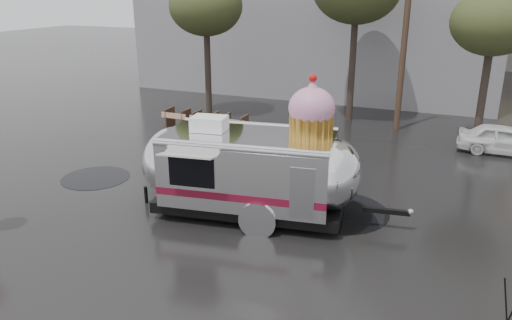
% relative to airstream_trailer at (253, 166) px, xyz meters
% --- Properties ---
extents(ground, '(120.00, 120.00, 0.00)m').
position_rel_airstream_trailer_xyz_m(ground, '(0.07, -2.78, -1.53)').
color(ground, black).
rests_on(ground, ground).
extents(puddles, '(11.37, 3.37, 0.01)m').
position_rel_airstream_trailer_xyz_m(puddles, '(-0.90, 0.86, -1.52)').
color(puddles, black).
rests_on(puddles, ground).
extents(utility_pole, '(1.60, 0.28, 9.00)m').
position_rel_airstream_trailer_xyz_m(utility_pole, '(2.57, 11.22, 3.09)').
color(utility_pole, '#473323').
rests_on(utility_pole, ground).
extents(tree_left, '(3.64, 3.64, 6.95)m').
position_rel_airstream_trailer_xyz_m(tree_left, '(-6.93, 10.22, 3.96)').
color(tree_left, '#382D26').
rests_on(tree_left, ground).
extents(tree_right, '(3.36, 3.36, 6.42)m').
position_rel_airstream_trailer_xyz_m(tree_right, '(6.07, 10.22, 3.53)').
color(tree_right, '#382D26').
rests_on(tree_right, ground).
extents(barricade_row, '(4.30, 0.80, 1.00)m').
position_rel_airstream_trailer_xyz_m(barricade_row, '(-5.48, 7.19, -1.00)').
color(barricade_row, '#473323').
rests_on(barricade_row, ground).
extents(airstream_trailer, '(8.01, 3.82, 4.35)m').
position_rel_airstream_trailer_xyz_m(airstream_trailer, '(0.00, 0.00, 0.00)').
color(airstream_trailer, silver).
rests_on(airstream_trailer, ground).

